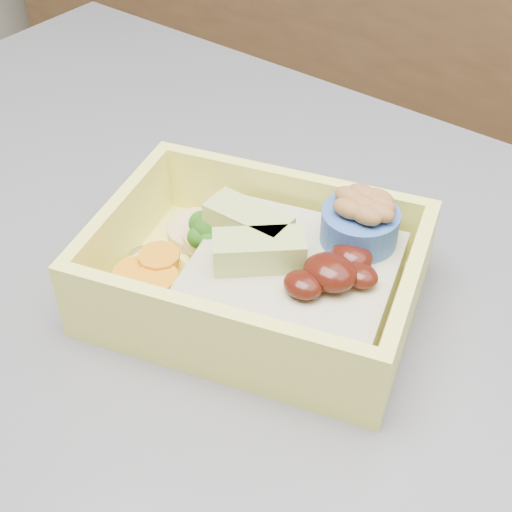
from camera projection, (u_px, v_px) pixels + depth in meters
The scene contains 1 object.
bento_box at pixel (267, 271), 0.45m from camera, with size 0.23×0.20×0.07m.
Camera 1 is at (0.05, -0.23, 1.25)m, focal length 50.00 mm.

